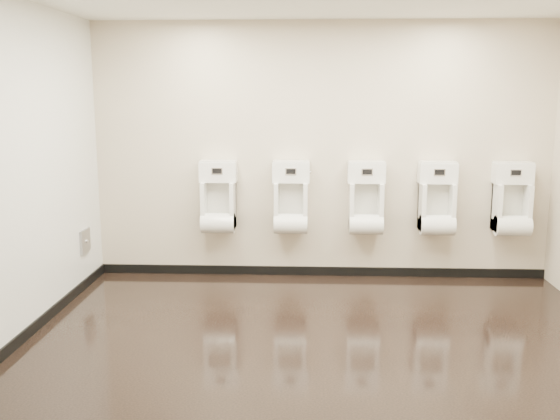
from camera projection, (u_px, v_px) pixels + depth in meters
The scene contains 13 objects.
ground at pixel (323, 333), 5.36m from camera, with size 5.00×3.50×0.00m, color black.
back_wall at pixel (321, 152), 6.82m from camera, with size 5.00×0.02×2.80m, color beige.
front_wall at pixel (334, 211), 3.38m from camera, with size 5.00×0.02×2.80m, color beige.
left_wall at pixel (26, 170), 5.21m from camera, with size 0.02×3.50×2.80m, color beige.
tile_overlay_left at pixel (27, 170), 5.21m from camera, with size 0.01×3.50×2.80m, color white.
skirting_back at pixel (320, 271), 7.06m from camera, with size 5.00×0.02×0.10m, color black.
skirting_left at pixel (39, 323), 5.46m from camera, with size 0.02×3.50×0.10m, color black.
access_panel at pixel (85, 241), 6.55m from camera, with size 0.04×0.25×0.25m.
urinal_0 at pixel (218, 202), 6.83m from camera, with size 0.41×0.31×0.77m.
urinal_1 at pixel (291, 203), 6.80m from camera, with size 0.41×0.31×0.77m.
urinal_2 at pixel (366, 203), 6.76m from camera, with size 0.41×0.31×0.77m.
urinal_3 at pixel (437, 204), 6.73m from camera, with size 0.41×0.31×0.77m.
urinal_4 at pixel (512, 204), 6.70m from camera, with size 0.41×0.31×0.77m.
Camera 1 is at (-0.15, -5.08, 2.03)m, focal length 40.00 mm.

